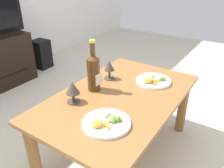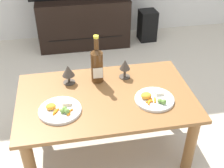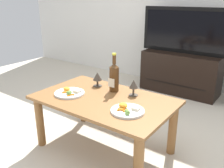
{
  "view_description": "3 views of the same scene",
  "coord_description": "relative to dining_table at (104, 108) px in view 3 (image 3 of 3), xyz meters",
  "views": [
    {
      "loc": [
        -1.07,
        -0.65,
        1.2
      ],
      "look_at": [
        -0.02,
        0.05,
        0.55
      ],
      "focal_mm": 36.77,
      "sensor_mm": 36.0,
      "label": 1
    },
    {
      "loc": [
        -0.22,
        -1.44,
        1.59
      ],
      "look_at": [
        0.05,
        0.03,
        0.54
      ],
      "focal_mm": 46.28,
      "sensor_mm": 36.0,
      "label": 2
    },
    {
      "loc": [
        1.12,
        -1.44,
        1.25
      ],
      "look_at": [
        0.03,
        0.07,
        0.58
      ],
      "focal_mm": 39.2,
      "sensor_mm": 36.0,
      "label": 3
    }
  ],
  "objects": [
    {
      "name": "tv_screen",
      "position": [
        0.02,
        1.69,
        0.45
      ],
      "size": [
        1.15,
        0.05,
        0.58
      ],
      "color": "black",
      "rests_on": "tv_stand"
    },
    {
      "name": "ground_plane",
      "position": [
        0.0,
        0.0,
        -0.39
      ],
      "size": [
        6.4,
        6.4,
        0.0
      ],
      "primitive_type": "plane",
      "color": "beige"
    },
    {
      "name": "dinner_plate_right",
      "position": [
        0.29,
        -0.1,
        0.1
      ],
      "size": [
        0.25,
        0.25,
        0.05
      ],
      "color": "white",
      "rests_on": "dining_table"
    },
    {
      "name": "goblet_left",
      "position": [
        -0.22,
        0.19,
        0.18
      ],
      "size": [
        0.08,
        0.08,
        0.13
      ],
      "color": "#473D33",
      "rests_on": "dining_table"
    },
    {
      "name": "tv_stand",
      "position": [
        0.02,
        1.69,
        -0.11
      ],
      "size": [
        1.02,
        0.43,
        0.55
      ],
      "color": "black",
      "rests_on": "ground_plane"
    },
    {
      "name": "goblet_right",
      "position": [
        0.16,
        0.19,
        0.18
      ],
      "size": [
        0.08,
        0.08,
        0.14
      ],
      "color": "#473D33",
      "rests_on": "dining_table"
    },
    {
      "name": "dinner_plate_left",
      "position": [
        -0.29,
        -0.1,
        0.1
      ],
      "size": [
        0.26,
        0.26,
        0.05
      ],
      "color": "white",
      "rests_on": "dining_table"
    },
    {
      "name": "dining_table",
      "position": [
        0.0,
        0.0,
        0.0
      ],
      "size": [
        1.12,
        0.69,
        0.48
      ],
      "color": "brown",
      "rests_on": "ground_plane"
    },
    {
      "name": "wine_bottle",
      "position": [
        -0.03,
        0.18,
        0.22
      ],
      "size": [
        0.08,
        0.08,
        0.34
      ],
      "color": "#4C2D14",
      "rests_on": "dining_table"
    }
  ]
}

